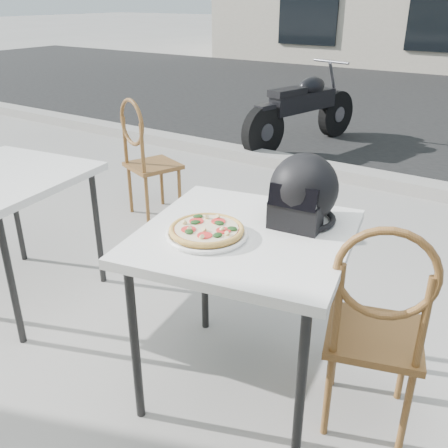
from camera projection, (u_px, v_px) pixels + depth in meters
The scene contains 10 objects.
ground at pixel (270, 389), 2.34m from camera, with size 80.00×80.00×0.00m, color gray.
curb at pixel (428, 189), 4.58m from camera, with size 30.00×0.25×0.12m, color gray.
cafe_table_main at pixel (245, 248), 2.07m from camera, with size 0.99×0.99×0.80m.
plate at pixel (207, 234), 2.00m from camera, with size 0.42×0.42×0.02m.
pizza at pixel (207, 229), 1.99m from camera, with size 0.30×0.30×0.04m.
helmet at pixel (303, 193), 2.08m from camera, with size 0.32×0.33×0.30m.
cafe_chair_main at pixel (377, 320), 1.91m from camera, with size 0.47×0.47×0.98m.
cafe_table_side at pixel (3, 185), 2.78m from camera, with size 0.94×0.94×0.79m.
cafe_chair_side at pixel (144, 152), 3.96m from camera, with size 0.48×0.48×0.98m.
motorcycle at pixel (303, 111), 5.94m from camera, with size 0.65×1.91×0.96m.
Camera 1 is at (0.82, -1.62, 1.68)m, focal length 40.00 mm.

